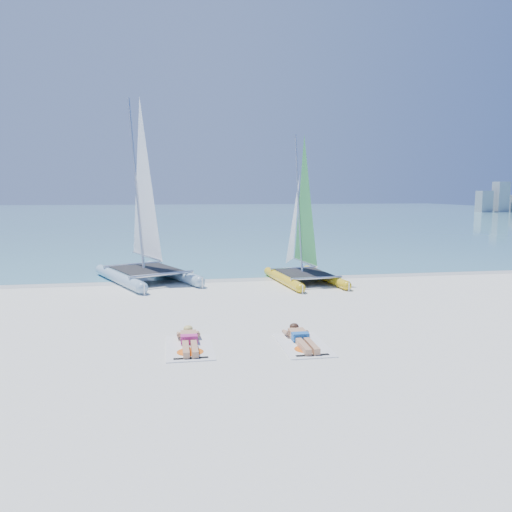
{
  "coord_description": "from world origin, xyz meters",
  "views": [
    {
      "loc": [
        -3.21,
        -13.45,
        3.34
      ],
      "look_at": [
        -0.71,
        1.2,
        1.43
      ],
      "focal_mm": 35.0,
      "sensor_mm": 36.0,
      "label": 1
    }
  ],
  "objects_px": {
    "catamaran_blue": "(144,224)",
    "catamaran_yellow": "(301,233)",
    "sunbather_b": "(301,337)",
    "towel_a": "(190,347)",
    "sunbather_a": "(189,340)",
    "towel_b": "(303,345)"
  },
  "relations": [
    {
      "from": "catamaran_blue",
      "to": "towel_a",
      "type": "distance_m",
      "value": 8.98
    },
    {
      "from": "catamaran_yellow",
      "to": "towel_a",
      "type": "height_order",
      "value": "catamaran_yellow"
    },
    {
      "from": "catamaran_yellow",
      "to": "towel_b",
      "type": "distance_m",
      "value": 8.31
    },
    {
      "from": "towel_b",
      "to": "sunbather_a",
      "type": "bearing_deg",
      "value": 170.21
    },
    {
      "from": "sunbather_b",
      "to": "towel_a",
      "type": "bearing_deg",
      "value": 179.04
    },
    {
      "from": "catamaran_blue",
      "to": "catamaran_yellow",
      "type": "bearing_deg",
      "value": -33.16
    },
    {
      "from": "catamaran_yellow",
      "to": "sunbather_a",
      "type": "height_order",
      "value": "catamaran_yellow"
    },
    {
      "from": "sunbather_b",
      "to": "catamaran_yellow",
      "type": "bearing_deg",
      "value": 75.4
    },
    {
      "from": "catamaran_yellow",
      "to": "catamaran_blue",
      "type": "bearing_deg",
      "value": 164.49
    },
    {
      "from": "towel_a",
      "to": "sunbather_a",
      "type": "height_order",
      "value": "sunbather_a"
    },
    {
      "from": "towel_b",
      "to": "catamaran_yellow",
      "type": "bearing_deg",
      "value": 75.74
    },
    {
      "from": "towel_a",
      "to": "sunbather_b",
      "type": "height_order",
      "value": "sunbather_b"
    },
    {
      "from": "towel_a",
      "to": "towel_b",
      "type": "distance_m",
      "value": 2.48
    },
    {
      "from": "sunbather_a",
      "to": "sunbather_b",
      "type": "relative_size",
      "value": 1.0
    },
    {
      "from": "catamaran_yellow",
      "to": "sunbather_b",
      "type": "height_order",
      "value": "catamaran_yellow"
    },
    {
      "from": "sunbather_b",
      "to": "catamaran_blue",
      "type": "bearing_deg",
      "value": 113.69
    },
    {
      "from": "towel_a",
      "to": "catamaran_yellow",
      "type": "bearing_deg",
      "value": 59.69
    },
    {
      "from": "sunbather_a",
      "to": "towel_b",
      "type": "bearing_deg",
      "value": -9.79
    },
    {
      "from": "towel_a",
      "to": "sunbather_a",
      "type": "bearing_deg",
      "value": 90.0
    },
    {
      "from": "towel_b",
      "to": "towel_a",
      "type": "bearing_deg",
      "value": 174.59
    },
    {
      "from": "towel_a",
      "to": "sunbather_a",
      "type": "distance_m",
      "value": 0.22
    },
    {
      "from": "towel_a",
      "to": "towel_b",
      "type": "relative_size",
      "value": 1.0
    }
  ]
}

